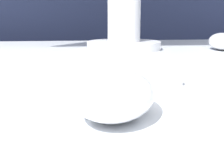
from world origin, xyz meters
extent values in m
cube|color=black|center=(0.00, 0.65, 0.67)|extent=(5.00, 0.03, 1.33)
ellipsoid|color=white|center=(0.05, -0.25, 0.74)|extent=(0.10, 0.13, 0.04)
cube|color=silver|center=(-0.04, -0.08, 0.73)|extent=(0.39, 0.13, 0.02)
cube|color=white|center=(-0.04, -0.08, 0.74)|extent=(0.36, 0.12, 0.01)
cylinder|color=silver|center=(0.13, 0.26, 0.73)|extent=(0.19, 0.19, 0.02)
cylinder|color=silver|center=(0.13, 0.26, 0.81)|extent=(0.08, 0.08, 0.13)
ellipsoid|color=silver|center=(0.38, 0.23, 0.74)|extent=(0.08, 0.11, 0.04)
camera|label=1|loc=(0.02, -0.53, 0.82)|focal=50.00mm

